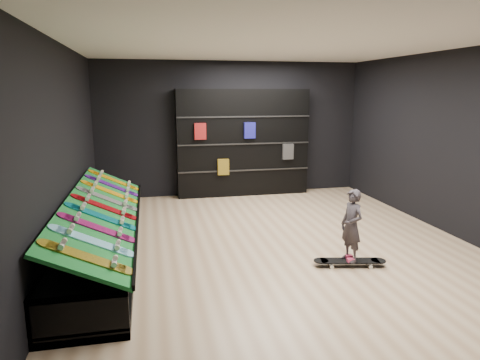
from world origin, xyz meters
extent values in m
cube|color=tan|center=(0.00, 0.00, 0.00)|extent=(6.00, 7.00, 0.01)
cube|color=white|center=(0.00, 0.00, 3.00)|extent=(6.00, 7.00, 0.01)
cube|color=black|center=(0.00, 3.50, 1.50)|extent=(6.00, 0.02, 3.00)
cube|color=black|center=(0.00, -3.50, 1.50)|extent=(6.00, 0.02, 3.00)
cube|color=black|center=(-3.00, 0.00, 1.50)|extent=(0.02, 7.00, 3.00)
cube|color=black|center=(3.00, 0.00, 1.50)|extent=(0.02, 7.00, 3.00)
cube|color=#0F6021|center=(-2.50, 0.00, 0.71)|extent=(0.92, 4.50, 0.46)
cube|color=black|center=(0.24, 3.32, 1.19)|extent=(2.98, 0.35, 2.39)
imported|color=black|center=(0.75, -1.05, 0.39)|extent=(0.21, 0.25, 0.59)
camera|label=1|loc=(-1.86, -6.07, 2.33)|focal=32.00mm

